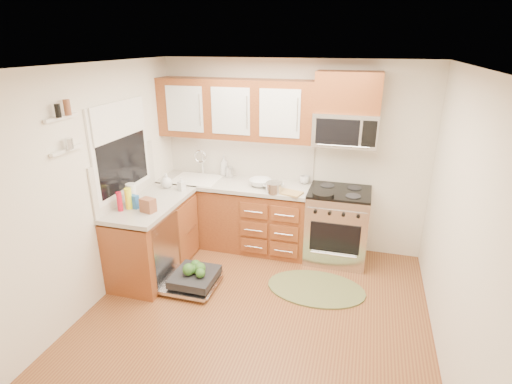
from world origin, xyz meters
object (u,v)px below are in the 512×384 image
(microwave, at_px, (345,129))
(cutting_board, at_px, (290,193))
(bowl_b, at_px, (260,183))
(upper_cabinets, at_px, (235,109))
(skillet, at_px, (323,195))
(dishwasher, at_px, (192,279))
(rug, at_px, (316,288))
(range, at_px, (337,225))
(stock_pot, at_px, (274,187))
(sink, at_px, (197,188))
(bowl_a, at_px, (274,186))
(paper_towel_roll, at_px, (131,194))
(cup, at_px, (305,180))

(microwave, xyz_separation_m, cutting_board, (-0.60, -0.32, -0.76))
(cutting_board, bearing_deg, bowl_b, 158.10)
(upper_cabinets, bearing_deg, skillet, -17.84)
(microwave, bearing_deg, dishwasher, -140.93)
(rug, bearing_deg, skillet, 93.87)
(range, xyz_separation_m, dishwasher, (-1.54, -1.13, -0.38))
(stock_pot, bearing_deg, microwave, 22.63)
(sink, height_order, rug, sink)
(stock_pot, bearing_deg, bowl_a, 106.39)
(upper_cabinets, xyz_separation_m, dishwasher, (-0.13, -1.27, -1.77))
(microwave, height_order, sink, microwave)
(range, bearing_deg, cutting_board, -161.22)
(sink, distance_m, stock_pot, 1.17)
(skillet, xyz_separation_m, paper_towel_roll, (-2.10, -0.78, 0.08))
(upper_cabinets, distance_m, cup, 1.29)
(upper_cabinets, height_order, microwave, upper_cabinets)
(dishwasher, relative_size, rug, 0.62)
(skillet, bearing_deg, stock_pot, 176.27)
(cutting_board, xyz_separation_m, paper_towel_roll, (-1.68, -0.83, 0.11))
(dishwasher, relative_size, paper_towel_roll, 2.82)
(microwave, height_order, rug, microwave)
(bowl_b, bearing_deg, rug, -40.61)
(paper_towel_roll, height_order, bowl_b, paper_towel_roll)
(range, distance_m, dishwasher, 1.95)
(microwave, distance_m, dishwasher, 2.55)
(bowl_b, bearing_deg, cup, 24.97)
(stock_pot, bearing_deg, cup, 54.08)
(cup, bearing_deg, upper_cabinets, -175.36)
(upper_cabinets, distance_m, bowl_b, 1.00)
(dishwasher, distance_m, stock_pot, 1.48)
(skillet, relative_size, bowl_b, 0.90)
(paper_towel_roll, bearing_deg, microwave, 26.78)
(sink, relative_size, paper_towel_roll, 2.50)
(microwave, xyz_separation_m, rug, (-0.14, -0.91, -1.69))
(upper_cabinets, xyz_separation_m, microwave, (1.41, -0.02, -0.18))
(upper_cabinets, distance_m, cutting_board, 1.29)
(range, relative_size, rug, 0.84)
(range, relative_size, bowl_a, 3.70)
(microwave, relative_size, cup, 5.71)
(upper_cabinets, relative_size, bowl_b, 7.17)
(rug, xyz_separation_m, paper_towel_roll, (-2.14, -0.24, 1.04))
(bowl_a, bearing_deg, microwave, 13.33)
(rug, bearing_deg, cup, 108.60)
(dishwasher, bearing_deg, cutting_board, 44.50)
(paper_towel_roll, bearing_deg, bowl_b, 38.43)
(dishwasher, distance_m, bowl_b, 1.49)
(stock_pot, height_order, bowl_a, stock_pot)
(skillet, xyz_separation_m, cup, (-0.30, 0.47, 0.00))
(skillet, bearing_deg, paper_towel_roll, -159.62)
(skillet, bearing_deg, bowl_b, 165.51)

